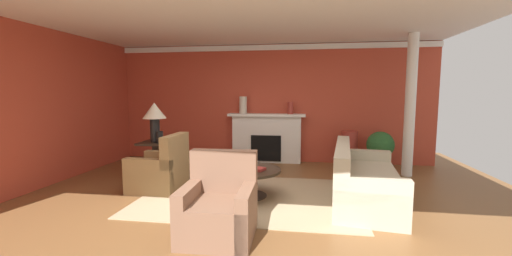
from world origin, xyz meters
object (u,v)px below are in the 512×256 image
(fireplace, at_px, (267,139))
(side_table, at_px, (156,157))
(vase_tall_corner, at_px, (349,149))
(vase_mantel_right, at_px, (290,108))
(armchair_facing_fireplace, at_px, (219,210))
(vase_on_side_table, at_px, (160,137))
(coffee_table, at_px, (249,176))
(table_lamp, at_px, (154,114))
(armchair_near_window, at_px, (160,172))
(vase_mantel_left, at_px, (243,105))
(sofa, at_px, (363,182))
(potted_plant, at_px, (380,148))

(fireplace, xyz_separation_m, side_table, (-1.94, -1.72, -0.14))
(vase_tall_corner, bearing_deg, vase_mantel_right, 169.13)
(armchair_facing_fireplace, bearing_deg, vase_tall_corner, 62.44)
(vase_on_side_table, height_order, vase_mantel_right, vase_mantel_right)
(vase_mantel_right, bearing_deg, fireplace, 174.88)
(coffee_table, distance_m, table_lamp, 2.32)
(table_lamp, distance_m, vase_tall_corner, 4.13)
(fireplace, distance_m, table_lamp, 2.68)
(armchair_near_window, relative_size, vase_mantel_right, 3.44)
(fireplace, height_order, vase_mantel_left, vase_mantel_left)
(sofa, height_order, potted_plant, sofa)
(coffee_table, xyz_separation_m, vase_mantel_right, (0.52, 2.52, 0.95))
(armchair_facing_fireplace, distance_m, vase_mantel_right, 4.09)
(armchair_near_window, height_order, side_table, armchair_near_window)
(table_lamp, xyz_separation_m, vase_on_side_table, (0.15, -0.12, -0.41))
(armchair_near_window, relative_size, coffee_table, 0.95)
(vase_tall_corner, height_order, potted_plant, potted_plant)
(sofa, bearing_deg, armchair_facing_fireplace, -141.19)
(sofa, distance_m, potted_plant, 2.14)
(potted_plant, bearing_deg, sofa, -108.92)
(table_lamp, bearing_deg, vase_tall_corner, 20.54)
(armchair_near_window, height_order, vase_mantel_left, vase_mantel_left)
(vase_on_side_table, relative_size, vase_mantel_right, 0.80)
(armchair_near_window, xyz_separation_m, table_lamp, (-0.43, 0.71, 0.92))
(coffee_table, bearing_deg, vase_on_side_table, 158.11)
(coffee_table, distance_m, side_table, 2.14)
(armchair_near_window, distance_m, vase_on_side_table, 0.83)
(armchair_near_window, relative_size, vase_on_side_table, 4.31)
(sofa, xyz_separation_m, coffee_table, (-1.73, -0.06, 0.04))
(vase_on_side_table, xyz_separation_m, vase_tall_corner, (3.64, 1.54, -0.41))
(fireplace, relative_size, sofa, 0.82)
(vase_tall_corner, xyz_separation_m, potted_plant, (0.60, -0.19, 0.09))
(sofa, xyz_separation_m, vase_mantel_right, (-1.21, 2.46, 0.99))
(fireplace, height_order, vase_mantel_right, vase_mantel_right)
(fireplace, relative_size, vase_mantel_left, 4.51)
(side_table, bearing_deg, sofa, -12.03)
(armchair_near_window, relative_size, vase_mantel_left, 2.38)
(table_lamp, bearing_deg, side_table, 45.00)
(armchair_near_window, xyz_separation_m, vase_mantel_left, (0.96, 2.38, 1.04))
(vase_on_side_table, height_order, vase_tall_corner, vase_on_side_table)
(fireplace, distance_m, vase_tall_corner, 1.88)
(vase_tall_corner, bearing_deg, vase_mantel_left, 174.06)
(side_table, height_order, vase_on_side_table, vase_on_side_table)
(sofa, xyz_separation_m, table_lamp, (-3.70, 0.79, 0.93))
(sofa, bearing_deg, table_lamp, 167.97)
(fireplace, height_order, vase_tall_corner, fireplace)
(armchair_facing_fireplace, bearing_deg, armchair_near_window, 133.05)
(table_lamp, relative_size, potted_plant, 0.90)
(sofa, bearing_deg, side_table, 167.97)
(sofa, bearing_deg, armchair_near_window, 178.72)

